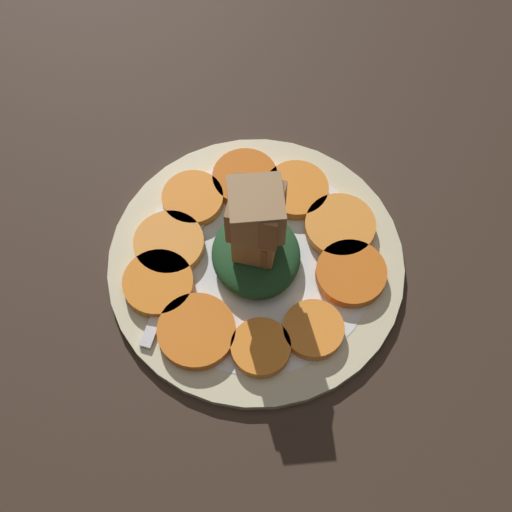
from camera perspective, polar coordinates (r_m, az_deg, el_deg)
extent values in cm
cube|color=#38281E|center=(72.43, 0.00, -1.09)|extent=(120.00, 120.00, 2.00)
cylinder|color=beige|center=(71.08, 0.00, -0.57)|extent=(29.46, 29.46, 1.00)
cylinder|color=white|center=(71.03, 0.00, -0.56)|extent=(23.57, 23.57, 1.00)
cylinder|color=orange|center=(67.25, 4.61, -5.89)|extent=(5.76, 5.76, 1.18)
cylinder|color=orange|center=(69.89, 7.60, -1.39)|extent=(6.91, 6.91, 1.18)
cylinder|color=orange|center=(72.14, 6.74, 2.38)|extent=(7.11, 7.11, 1.18)
cylinder|color=orange|center=(73.93, 3.25, 5.31)|extent=(6.59, 6.59, 1.18)
cylinder|color=#D35E12|center=(74.58, -0.70, 6.26)|extent=(6.79, 6.79, 1.18)
cylinder|color=orange|center=(73.54, -5.08, 4.58)|extent=(6.31, 6.31, 1.18)
cylinder|color=orange|center=(71.24, -6.97, 0.98)|extent=(7.00, 7.00, 1.18)
cylinder|color=orange|center=(69.48, -7.83, -2.18)|extent=(6.85, 6.85, 1.18)
cylinder|color=orange|center=(67.20, -4.78, -6.02)|extent=(7.39, 7.39, 1.18)
cylinder|color=orange|center=(66.43, 0.38, -7.34)|extent=(5.61, 5.61, 1.18)
ellipsoid|color=#1E4723|center=(69.32, 0.00, 0.13)|extent=(9.62, 8.66, 2.72)
cube|color=#9E754C|center=(66.45, 0.06, 1.50)|extent=(4.90, 4.90, 3.86)
cube|color=brown|center=(66.52, -0.15, 1.28)|extent=(4.76, 4.76, 3.50)
cube|color=brown|center=(62.03, 0.43, 3.44)|extent=(5.80, 5.80, 4.57)
cube|color=#9E754C|center=(61.85, -0.08, 3.64)|extent=(4.90, 4.90, 4.74)
cube|color=silver|center=(69.42, -7.22, -2.91)|extent=(11.08, 5.67, 0.40)
cube|color=silver|center=(71.91, -5.46, 1.64)|extent=(2.22, 2.68, 0.40)
cube|color=silver|center=(73.45, -5.44, 3.81)|extent=(4.31, 2.12, 0.40)
cube|color=silver|center=(73.30, -4.95, 3.69)|extent=(4.31, 2.12, 0.40)
cube|color=silver|center=(73.15, -4.45, 3.56)|extent=(4.31, 2.12, 0.40)
cube|color=silver|center=(73.01, -3.96, 3.43)|extent=(4.31, 2.12, 0.40)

